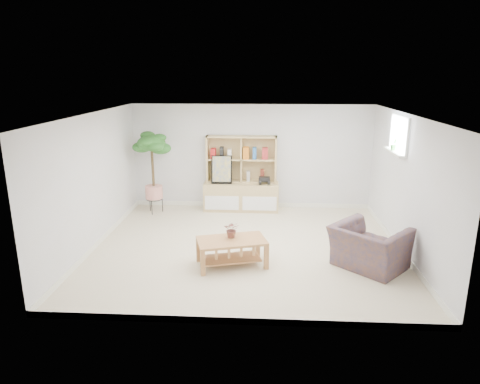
# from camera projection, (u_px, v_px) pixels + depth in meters

# --- Properties ---
(floor) EXTENTS (5.50, 5.00, 0.01)m
(floor) POSITION_uv_depth(u_px,v_px,m) (246.00, 247.00, 7.81)
(floor) COLOR beige
(floor) RESTS_ON ground
(ceiling) EXTENTS (5.50, 5.00, 0.01)m
(ceiling) POSITION_uv_depth(u_px,v_px,m) (247.00, 114.00, 7.16)
(ceiling) COLOR white
(ceiling) RESTS_ON walls
(walls) EXTENTS (5.51, 5.01, 2.40)m
(walls) POSITION_uv_depth(u_px,v_px,m) (247.00, 184.00, 7.48)
(walls) COLOR white
(walls) RESTS_ON floor
(baseboard) EXTENTS (5.50, 5.00, 0.10)m
(baseboard) POSITION_uv_depth(u_px,v_px,m) (247.00, 245.00, 7.79)
(baseboard) COLOR white
(baseboard) RESTS_ON floor
(window) EXTENTS (0.10, 0.98, 0.68)m
(window) POSITION_uv_depth(u_px,v_px,m) (400.00, 135.00, 7.69)
(window) COLOR #CDE3FB
(window) RESTS_ON walls
(window_sill) EXTENTS (0.14, 1.00, 0.04)m
(window_sill) POSITION_uv_depth(u_px,v_px,m) (395.00, 152.00, 7.78)
(window_sill) COLOR white
(window_sill) RESTS_ON walls
(storage_unit) EXTENTS (1.71, 0.58, 1.71)m
(storage_unit) POSITION_uv_depth(u_px,v_px,m) (241.00, 174.00, 9.74)
(storage_unit) COLOR tan
(storage_unit) RESTS_ON floor
(poster) EXTENTS (0.47, 0.12, 0.64)m
(poster) POSITION_uv_depth(u_px,v_px,m) (222.00, 170.00, 9.66)
(poster) COLOR yellow
(poster) RESTS_ON storage_unit
(toy_truck) EXTENTS (0.37, 0.26, 0.19)m
(toy_truck) POSITION_uv_depth(u_px,v_px,m) (264.00, 180.00, 9.67)
(toy_truck) COLOR black
(toy_truck) RESTS_ON storage_unit
(coffee_table) EXTENTS (1.23, 0.88, 0.45)m
(coffee_table) POSITION_uv_depth(u_px,v_px,m) (232.00, 252.00, 7.02)
(coffee_table) COLOR #A26E2F
(coffee_table) RESTS_ON floor
(table_plant) EXTENTS (0.27, 0.24, 0.28)m
(table_plant) POSITION_uv_depth(u_px,v_px,m) (232.00, 229.00, 7.02)
(table_plant) COLOR #227420
(table_plant) RESTS_ON coffee_table
(floor_tree) EXTENTS (0.88, 0.88, 1.84)m
(floor_tree) POSITION_uv_depth(u_px,v_px,m) (153.00, 173.00, 9.51)
(floor_tree) COLOR #2D7127
(floor_tree) RESTS_ON floor
(armchair) EXTENTS (1.44, 1.43, 0.80)m
(armchair) POSITION_uv_depth(u_px,v_px,m) (369.00, 244.00, 6.89)
(armchair) COLOR navy
(armchair) RESTS_ON floor
(sill_plant) EXTENTS (0.14, 0.12, 0.22)m
(sill_plant) POSITION_uv_depth(u_px,v_px,m) (394.00, 144.00, 7.84)
(sill_plant) COLOR #2D7127
(sill_plant) RESTS_ON window_sill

